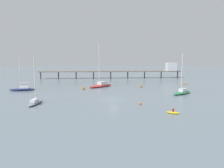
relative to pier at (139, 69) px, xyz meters
The scene contains 11 objects.
ground_plane 55.97m from the pier, 104.43° to the right, with size 400.00×400.00×0.00m, color slate.
pier is the anchor object (origin of this frame).
sailboat_gray 66.59m from the pier, 117.85° to the right, with size 1.92×7.06×10.08m.
sailboat_red 36.17m from the pier, 119.47° to the right, with size 9.19×9.10×15.12m.
sailboat_green 46.92m from the pier, 83.52° to the right, with size 7.19×6.33×11.23m.
sailboat_navy 57.08m from the pier, 136.40° to the right, with size 7.94×3.46×10.34m.
dinghy_yellow 67.45m from the pier, 92.89° to the right, with size 2.55×2.06×1.14m.
mooring_buoy_near 44.03m from the pier, 121.57° to the right, with size 0.84×0.84×0.84m, color orange.
mooring_buoy_outer 28.90m from the pier, 60.76° to the right, with size 0.82×0.82×0.82m, color orange.
mooring_buoy_mid 32.83m from the pier, 97.03° to the right, with size 0.78×0.78×0.78m, color orange.
mooring_buoy_far 60.37m from the pier, 97.88° to the right, with size 0.53×0.53×0.53m, color orange.
Camera 1 is at (-1.25, -51.72, 10.16)m, focal length 35.12 mm.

